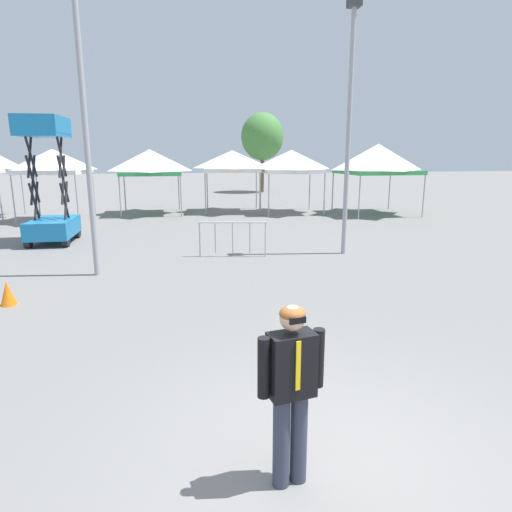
% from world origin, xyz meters
% --- Properties ---
extents(ground_plane, '(140.00, 140.00, 0.00)m').
position_xyz_m(ground_plane, '(0.00, 0.00, 0.00)').
color(ground_plane, slate).
extents(canopy_tent_far_right, '(3.00, 3.00, 3.28)m').
position_xyz_m(canopy_tent_far_right, '(-7.59, 18.14, 2.72)').
color(canopy_tent_far_right, '#9E9EA3').
rests_on(canopy_tent_far_right, ground).
extents(canopy_tent_behind_right, '(3.22, 3.22, 3.29)m').
position_xyz_m(canopy_tent_behind_right, '(-3.39, 19.92, 2.64)').
color(canopy_tent_behind_right, '#9E9EA3').
rests_on(canopy_tent_behind_right, ground).
extents(canopy_tent_behind_center, '(3.13, 3.13, 3.24)m').
position_xyz_m(canopy_tent_behind_center, '(0.85, 20.14, 2.68)').
color(canopy_tent_behind_center, '#9E9EA3').
rests_on(canopy_tent_behind_center, ground).
extents(canopy_tent_far_left, '(2.97, 2.97, 3.26)m').
position_xyz_m(canopy_tent_far_left, '(3.83, 19.24, 2.67)').
color(canopy_tent_far_left, '#9E9EA3').
rests_on(canopy_tent_far_left, ground).
extents(canopy_tent_left_of_center, '(3.78, 3.78, 3.56)m').
position_xyz_m(canopy_tent_left_of_center, '(8.11, 18.21, 2.81)').
color(canopy_tent_left_of_center, '#9E9EA3').
rests_on(canopy_tent_left_of_center, ground).
extents(scissor_lift, '(1.45, 2.33, 4.28)m').
position_xyz_m(scissor_lift, '(-6.20, 12.50, 1.28)').
color(scissor_lift, black).
rests_on(scissor_lift, ground).
extents(person_foreground, '(0.64, 0.33, 1.78)m').
position_xyz_m(person_foreground, '(-0.52, -0.21, 1.03)').
color(person_foreground, '#33384C').
rests_on(person_foreground, ground).
extents(light_pole_near_lift, '(0.36, 0.36, 9.83)m').
position_xyz_m(light_pole_near_lift, '(-3.83, 7.81, 5.49)').
color(light_pole_near_lift, '#9E9EA3').
rests_on(light_pole_near_lift, ground).
extents(light_pole_opposite_side, '(0.36, 0.36, 7.31)m').
position_xyz_m(light_pole_opposite_side, '(3.33, 9.35, 4.20)').
color(light_pole_opposite_side, '#9E9EA3').
rests_on(light_pole_opposite_side, ground).
extents(tree_behind_tents_right, '(3.38, 3.38, 6.26)m').
position_xyz_m(tree_behind_tents_right, '(4.42, 32.42, 4.38)').
color(tree_behind_tents_right, brown).
rests_on(tree_behind_tents_right, ground).
extents(crowd_barrier_by_lift, '(2.08, 0.37, 1.08)m').
position_xyz_m(crowd_barrier_by_lift, '(-0.16, 9.41, 0.75)').
color(crowd_barrier_by_lift, '#B7BABF').
rests_on(crowd_barrier_by_lift, ground).
extents(traffic_cone_lot_center, '(0.32, 0.32, 0.51)m').
position_xyz_m(traffic_cone_lot_center, '(-5.18, 5.62, 0.26)').
color(traffic_cone_lot_center, orange).
rests_on(traffic_cone_lot_center, ground).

